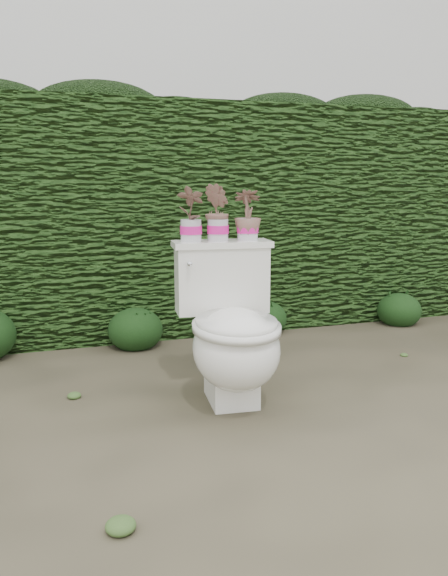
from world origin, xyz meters
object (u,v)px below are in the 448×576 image
object	(u,v)px
potted_plant_right	(248,216)
potted_plant_center	(218,214)
toilet	(232,333)
potted_plant_left	(191,215)

from	to	relation	value
potted_plant_right	potted_plant_center	bearing A→B (deg)	5.65
potted_plant_center	toilet	bearing A→B (deg)	-6.33
toilet	potted_plant_center	size ratio (longest dim) A/B	2.85
toilet	potted_plant_center	distance (m)	0.61
potted_plant_left	potted_plant_center	size ratio (longest dim) A/B	0.96
potted_plant_center	potted_plant_right	size ratio (longest dim) A/B	1.12
potted_plant_left	potted_plant_center	bearing A→B (deg)	-149.88
potted_plant_center	potted_plant_right	world-z (taller)	potted_plant_center
potted_plant_center	potted_plant_left	bearing A→B (deg)	-101.02
potted_plant_center	potted_plant_right	distance (m)	0.16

